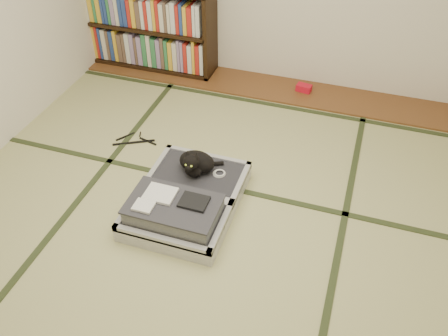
% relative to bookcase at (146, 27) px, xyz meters
% --- Properties ---
extents(floor, '(4.50, 4.50, 0.00)m').
position_rel_bookcase_xyz_m(floor, '(1.40, -2.07, -0.45)').
color(floor, '#CBCA87').
rests_on(floor, ground).
extents(wood_strip, '(4.00, 0.50, 0.02)m').
position_rel_bookcase_xyz_m(wood_strip, '(1.40, -0.07, -0.44)').
color(wood_strip, brown).
rests_on(wood_strip, ground).
extents(red_item, '(0.16, 0.11, 0.07)m').
position_rel_bookcase_xyz_m(red_item, '(1.76, -0.04, -0.40)').
color(red_item, red).
rests_on(red_item, wood_strip).
extents(room_shell, '(4.50, 4.50, 4.50)m').
position_rel_bookcase_xyz_m(room_shell, '(1.40, -2.07, 1.01)').
color(room_shell, white).
rests_on(room_shell, ground).
extents(tatami_borders, '(4.00, 4.50, 0.01)m').
position_rel_bookcase_xyz_m(tatami_borders, '(1.40, -1.57, -0.45)').
color(tatami_borders, '#2D381E').
rests_on(tatami_borders, ground).
extents(bookcase, '(1.51, 0.34, 0.97)m').
position_rel_bookcase_xyz_m(bookcase, '(0.00, 0.00, 0.00)').
color(bookcase, black).
rests_on(bookcase, wood_strip).
extents(suitcase, '(0.74, 0.98, 0.29)m').
position_rel_bookcase_xyz_m(suitcase, '(1.23, -2.01, -0.35)').
color(suitcase, silver).
rests_on(suitcase, floor).
extents(cat, '(0.33, 0.33, 0.26)m').
position_rel_bookcase_xyz_m(cat, '(1.22, -1.72, -0.21)').
color(cat, black).
rests_on(cat, suitcase).
extents(cable_coil, '(0.10, 0.10, 0.02)m').
position_rel_bookcase_xyz_m(cable_coil, '(1.40, -1.68, -0.30)').
color(cable_coil, white).
rests_on(cable_coil, suitcase).
extents(hanger, '(0.38, 0.26, 0.01)m').
position_rel_bookcase_xyz_m(hanger, '(0.48, -1.34, -0.44)').
color(hanger, black).
rests_on(hanger, floor).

